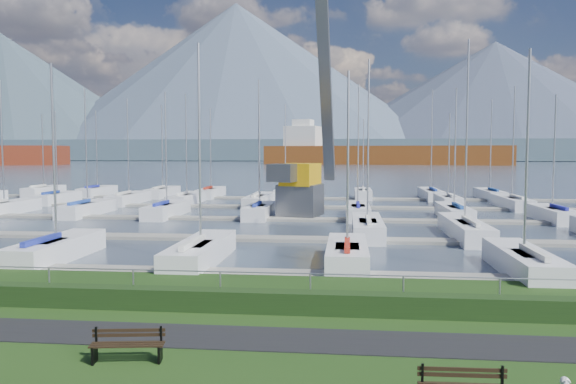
# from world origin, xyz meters

# --- Properties ---
(path) EXTENTS (160.00, 2.00, 0.04)m
(path) POSITION_xyz_m (0.00, -3.00, 0.01)
(path) COLOR black
(path) RESTS_ON grass
(water) EXTENTS (800.00, 540.00, 0.20)m
(water) POSITION_xyz_m (0.00, 260.00, -0.40)
(water) COLOR #3A4655
(hedge) EXTENTS (80.00, 0.70, 0.70)m
(hedge) POSITION_xyz_m (0.00, -0.40, 0.35)
(hedge) COLOR black
(hedge) RESTS_ON grass
(fence) EXTENTS (80.00, 0.04, 0.04)m
(fence) POSITION_xyz_m (0.00, 0.00, 1.20)
(fence) COLOR gray
(fence) RESTS_ON grass
(foothill) EXTENTS (900.00, 80.00, 12.00)m
(foothill) POSITION_xyz_m (0.00, 330.00, 6.00)
(foothill) COLOR #455865
(foothill) RESTS_ON water
(mountains) EXTENTS (1190.00, 360.00, 115.00)m
(mountains) POSITION_xyz_m (7.35, 404.62, 46.68)
(mountains) COLOR #3C4859
(mountains) RESTS_ON water
(docks) EXTENTS (90.00, 41.60, 0.25)m
(docks) POSITION_xyz_m (0.00, 26.00, -0.22)
(docks) COLOR gray
(docks) RESTS_ON water
(bench_left) EXTENTS (1.84, 0.68, 0.85)m
(bench_left) POSITION_xyz_m (-2.19, -5.00, 0.42)
(bench_left) COLOR black
(bench_left) RESTS_ON grass
(crane) EXTENTS (5.09, 13.43, 22.35)m
(crane) POSITION_xyz_m (-0.21, 29.12, 5.33)
(crane) COLOR #56575D
(crane) RESTS_ON water
(cargo_ship_mid) EXTENTS (102.91, 35.28, 21.50)m
(cargo_ship_mid) POSITION_xyz_m (14.44, 221.76, 3.52)
(cargo_ship_mid) COLOR brown
(cargo_ship_mid) RESTS_ON water
(sailboat_fleet) EXTENTS (75.14, 49.35, 12.90)m
(sailboat_fleet) POSITION_xyz_m (-2.00, 29.47, 5.22)
(sailboat_fleet) COLOR navy
(sailboat_fleet) RESTS_ON water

